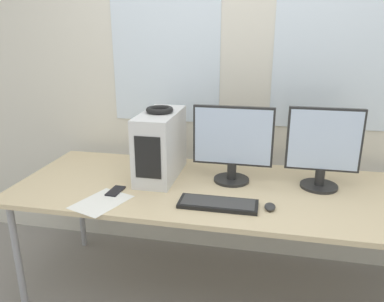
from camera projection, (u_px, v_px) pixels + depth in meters
wall_back at (246, 72)px, 2.51m from camera, size 8.00×0.07×2.70m
desk at (234, 195)px, 2.16m from camera, size 2.55×0.91×0.75m
pc_tower at (161, 145)px, 2.28m from camera, size 0.21×0.50×0.40m
headphones at (160, 110)px, 2.22m from camera, size 0.16×0.16×0.03m
monitor_main at (233, 143)px, 2.19m from camera, size 0.47×0.21×0.46m
monitor_right_near at (323, 148)px, 2.10m from camera, size 0.41×0.21×0.47m
keyboard at (218, 204)px, 1.94m from camera, size 0.41×0.15×0.02m
mouse at (270, 207)px, 1.90m from camera, size 0.06×0.08×0.03m
cell_phone at (115, 191)px, 2.11m from camera, size 0.07×0.14×0.01m
paper_sheet_left at (101, 202)px, 1.98m from camera, size 0.30×0.35×0.00m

